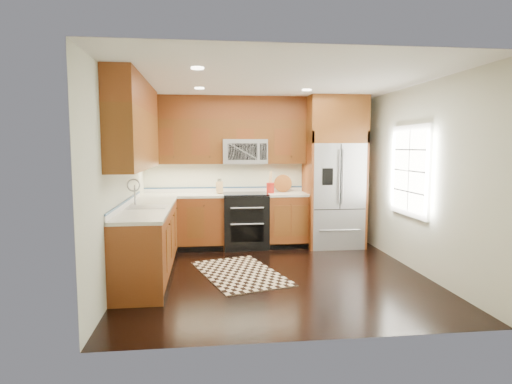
{
  "coord_description": "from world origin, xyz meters",
  "views": [
    {
      "loc": [
        -0.92,
        -5.6,
        1.74
      ],
      "look_at": [
        -0.19,
        0.6,
        1.08
      ],
      "focal_mm": 30.0,
      "sensor_mm": 36.0,
      "label": 1
    }
  ],
  "objects": [
    {
      "name": "base_cabinets",
      "position": [
        -1.23,
        0.9,
        0.45
      ],
      "size": [
        2.85,
        3.0,
        0.9
      ],
      "color": "brown",
      "rests_on": "ground"
    },
    {
      "name": "countertop",
      "position": [
        -1.09,
        1.01,
        0.92
      ],
      "size": [
        2.86,
        3.01,
        0.04
      ],
      "color": "silver",
      "rests_on": "base_cabinets"
    },
    {
      "name": "sink_faucet",
      "position": [
        -1.73,
        0.23,
        0.99
      ],
      "size": [
        0.54,
        0.44,
        0.37
      ],
      "color": "#B2B2B7",
      "rests_on": "countertop"
    },
    {
      "name": "knife_block",
      "position": [
        -0.69,
        1.74,
        1.05
      ],
      "size": [
        0.12,
        0.14,
        0.26
      ],
      "color": "tan",
      "rests_on": "countertop"
    },
    {
      "name": "wall_right",
      "position": [
        2.0,
        0.0,
        1.3
      ],
      "size": [
        0.02,
        4.0,
        2.6
      ],
      "primitive_type": "cube",
      "color": "silver",
      "rests_on": "ground"
    },
    {
      "name": "rug",
      "position": [
        -0.47,
        0.13,
        0.01
      ],
      "size": [
        1.38,
        1.81,
        0.01
      ],
      "primitive_type": "cube",
      "rotation": [
        0.0,
        0.0,
        0.29
      ],
      "color": "black",
      "rests_on": "ground"
    },
    {
      "name": "refrigerator",
      "position": [
        1.3,
        1.63,
        1.3
      ],
      "size": [
        0.98,
        0.75,
        2.6
      ],
      "color": "#B2B2B7",
      "rests_on": "ground"
    },
    {
      "name": "utensil_crock",
      "position": [
        0.19,
        1.71,
        1.07
      ],
      "size": [
        0.16,
        0.16,
        0.38
      ],
      "color": "#AA1C15",
      "rests_on": "countertop"
    },
    {
      "name": "window",
      "position": [
        1.98,
        0.2,
        1.4
      ],
      "size": [
        0.04,
        1.1,
        1.3
      ],
      "color": "white",
      "rests_on": "ground"
    },
    {
      "name": "wall_back",
      "position": [
        0.0,
        2.0,
        1.3
      ],
      "size": [
        4.0,
        0.02,
        2.6
      ],
      "primitive_type": "cube",
      "color": "silver",
      "rests_on": "ground"
    },
    {
      "name": "ground",
      "position": [
        0.0,
        0.0,
        0.0
      ],
      "size": [
        4.0,
        4.0,
        0.0
      ],
      "primitive_type": "plane",
      "color": "black",
      "rests_on": "ground"
    },
    {
      "name": "upper_cabinets",
      "position": [
        -1.15,
        1.09,
        2.02
      ],
      "size": [
        2.85,
        3.0,
        1.15
      ],
      "color": "brown",
      "rests_on": "ground"
    },
    {
      "name": "cutting_board",
      "position": [
        0.44,
        1.86,
        0.95
      ],
      "size": [
        0.38,
        0.38,
        0.02
      ],
      "primitive_type": "cylinder",
      "rotation": [
        0.0,
        0.0,
        -0.25
      ],
      "color": "brown",
      "rests_on": "countertop"
    },
    {
      "name": "range",
      "position": [
        -0.25,
        1.67,
        0.47
      ],
      "size": [
        0.76,
        0.67,
        0.95
      ],
      "color": "black",
      "rests_on": "ground"
    },
    {
      "name": "microwave",
      "position": [
        -0.25,
        1.8,
        1.66
      ],
      "size": [
        0.76,
        0.4,
        0.42
      ],
      "color": "#B2B2B7",
      "rests_on": "ground"
    },
    {
      "name": "wall_left",
      "position": [
        -2.0,
        0.0,
        1.3
      ],
      "size": [
        0.02,
        4.0,
        2.6
      ],
      "primitive_type": "cube",
      "color": "silver",
      "rests_on": "ground"
    }
  ]
}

